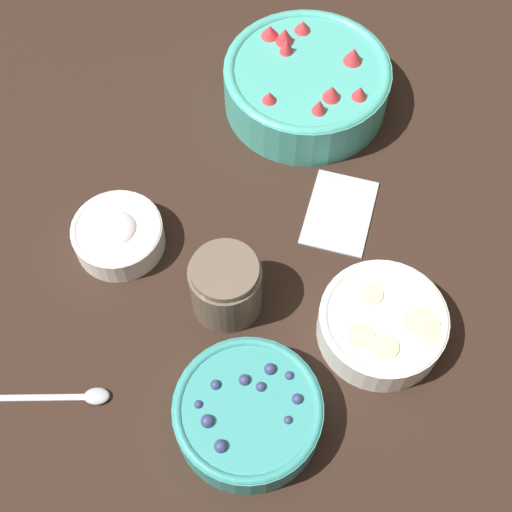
# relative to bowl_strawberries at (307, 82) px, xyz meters

# --- Properties ---
(ground_plane) EXTENTS (4.00, 4.00, 0.00)m
(ground_plane) POSITION_rel_bowl_strawberries_xyz_m (0.26, 0.14, -0.05)
(ground_plane) COLOR black
(bowl_strawberries) EXTENTS (0.25, 0.25, 0.10)m
(bowl_strawberries) POSITION_rel_bowl_strawberries_xyz_m (0.00, 0.00, 0.00)
(bowl_strawberries) COLOR #47AD9E
(bowl_strawberries) RESTS_ON ground_plane
(bowl_blueberries) EXTENTS (0.18, 0.18, 0.06)m
(bowl_blueberries) POSITION_rel_bowl_strawberries_xyz_m (0.43, 0.28, -0.01)
(bowl_blueberries) COLOR teal
(bowl_blueberries) RESTS_ON ground_plane
(bowl_bananas) EXTENTS (0.16, 0.16, 0.05)m
(bowl_bananas) POSITION_rel_bowl_strawberries_xyz_m (0.23, 0.33, -0.02)
(bowl_bananas) COLOR white
(bowl_bananas) RESTS_ON ground_plane
(bowl_cream) EXTENTS (0.12, 0.12, 0.05)m
(bowl_cream) POSITION_rel_bowl_strawberries_xyz_m (0.37, -0.02, -0.02)
(bowl_cream) COLOR white
(bowl_cream) RESTS_ON ground_plane
(jar_chocolate) EXTENTS (0.09, 0.09, 0.09)m
(jar_chocolate) POSITION_rel_bowl_strawberries_xyz_m (0.33, 0.15, -0.00)
(jar_chocolate) COLOR brown
(jar_chocolate) RESTS_ON ground_plane
(napkin) EXTENTS (0.16, 0.14, 0.01)m
(napkin) POSITION_rel_bowl_strawberries_xyz_m (0.12, 0.17, -0.04)
(napkin) COLOR #B2BCC6
(napkin) RESTS_ON ground_plane
(spoon) EXTENTS (0.11, 0.11, 0.01)m
(spoon) POSITION_rel_bowl_strawberries_xyz_m (0.55, 0.11, -0.04)
(spoon) COLOR #B2B2B7
(spoon) RESTS_ON ground_plane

